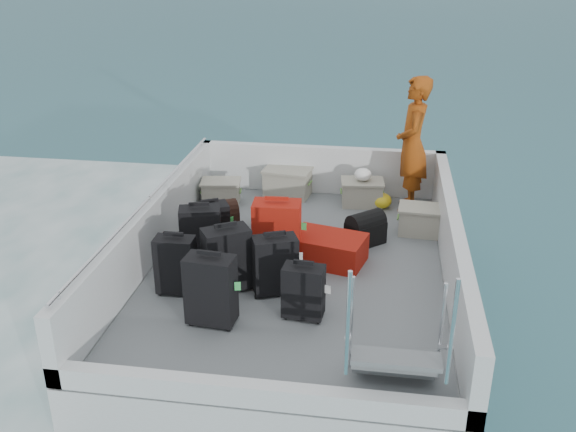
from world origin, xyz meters
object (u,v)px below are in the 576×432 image
crate_3 (421,221)px  suitcase_1 (201,236)px  crate_1 (288,183)px  suitcase_8 (328,249)px  suitcase_3 (211,291)px  crate_0 (221,193)px  suitcase_6 (303,292)px  passenger (412,145)px  suitcase_4 (227,260)px  suitcase_2 (211,229)px  suitcase_7 (275,265)px  suitcase_5 (277,233)px  suitcase_0 (176,266)px  crate_2 (362,194)px

crate_3 → suitcase_1: bearing=-154.5°
crate_1 → suitcase_8: bearing=-68.8°
suitcase_3 → crate_0: (-0.68, 3.06, -0.20)m
suitcase_6 → passenger: size_ratio=0.30×
suitcase_4 → crate_0: (-0.67, 2.40, -0.20)m
suitcase_1 → crate_3: (2.56, 1.22, -0.18)m
suitcase_2 → crate_1: bearing=46.1°
suitcase_2 → crate_3: size_ratio=1.12×
suitcase_7 → crate_1: bearing=74.3°
suitcase_5 → crate_0: (-1.09, 1.68, -0.22)m
crate_1 → crate_0: bearing=-153.8°
suitcase_0 → crate_1: suitcase_0 is taller
suitcase_6 → suitcase_0: bearing=173.9°
suitcase_4 → suitcase_8: suitcase_4 is taller
suitcase_5 → suitcase_1: bearing=-172.8°
suitcase_8 → crate_3: bearing=-34.5°
crate_1 → suitcase_7: bearing=-84.0°
suitcase_8 → passenger: 2.18m
crate_3 → crate_0: bearing=167.6°
suitcase_1 → suitcase_6: 1.65m
crate_3 → suitcase_2: bearing=-159.7°
suitcase_7 → crate_1: size_ratio=1.01×
suitcase_3 → suitcase_6: (0.88, 0.24, -0.08)m
suitcase_3 → suitcase_7: (0.52, 0.68, -0.04)m
suitcase_2 → suitcase_4: bearing=-90.8°
suitcase_8 → crate_0: bearing=60.9°
suitcase_4 → crate_1: suitcase_4 is taller
crate_0 → crate_3: bearing=-12.4°
suitcase_2 → suitcase_3: (0.41, -1.51, 0.05)m
suitcase_6 → suitcase_3: bearing=-159.9°
suitcase_4 → crate_1: 2.85m
suitcase_5 → crate_2: suitcase_5 is taller
suitcase_7 → passenger: passenger is taller
suitcase_2 → crate_3: suitcase_2 is taller
suitcase_5 → suitcase_4: bearing=-123.4°
suitcase_0 → suitcase_3: (0.52, -0.51, 0.04)m
suitcase_5 → crate_1: suitcase_5 is taller
suitcase_7 → suitcase_8: bearing=36.7°
suitcase_2 → crate_0: (-0.27, 1.55, -0.15)m
crate_1 → crate_2: crate_1 is taller
suitcase_0 → crate_2: size_ratio=1.16×
suitcase_4 → crate_3: size_ratio=1.29×
suitcase_3 → suitcase_8: bearing=61.2°
suitcase_5 → passenger: 2.51m
suitcase_4 → suitcase_2: bearing=83.9°
suitcase_2 → suitcase_8: size_ratio=0.74×
suitcase_0 → crate_2: bearing=55.4°
suitcase_7 → crate_2: suitcase_7 is taller
suitcase_1 → crate_1: bearing=59.5°
suitcase_6 → suitcase_7: suitcase_7 is taller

